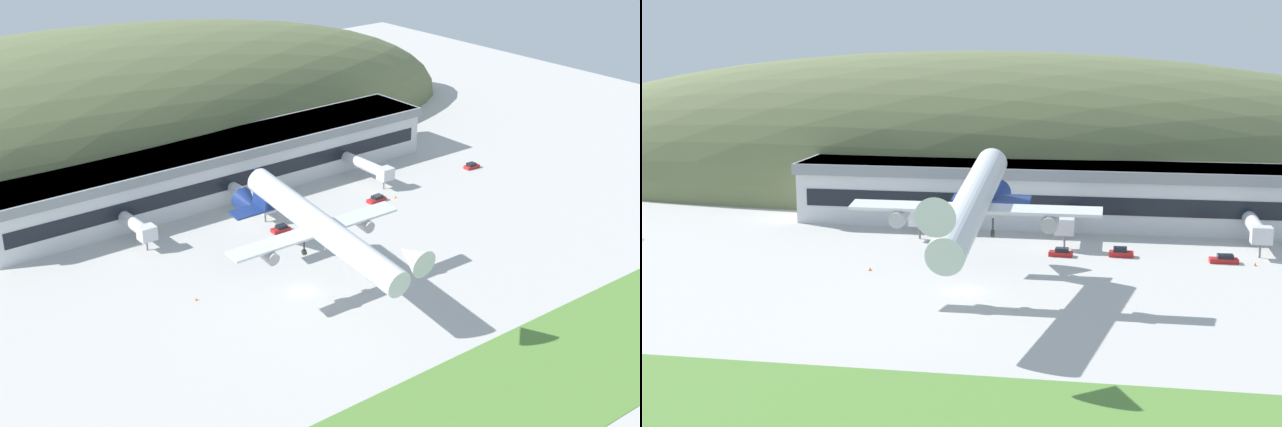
% 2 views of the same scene
% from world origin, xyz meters
% --- Properties ---
extents(ground_plane, '(346.29, 346.29, 0.00)m').
position_xyz_m(ground_plane, '(0.00, 0.00, 0.00)').
color(ground_plane, '#B7B5AF').
extents(grass_strip_foreground, '(311.66, 25.80, 0.08)m').
position_xyz_m(grass_strip_foreground, '(0.00, -45.48, 0.04)').
color(grass_strip_foreground, '#568438').
rests_on(grass_strip_foreground, ground_plane).
extents(hill_backdrop, '(260.04, 69.70, 66.74)m').
position_xyz_m(hill_backdrop, '(-13.12, 89.18, 0.00)').
color(hill_backdrop, '#667047').
rests_on(hill_backdrop, ground_plane).
extents(terminal_building, '(111.67, 16.96, 11.94)m').
position_xyz_m(terminal_building, '(13.93, 50.48, 6.77)').
color(terminal_building, silver).
rests_on(terminal_building, ground_plane).
extents(jetway_0, '(3.38, 11.66, 5.43)m').
position_xyz_m(jetway_0, '(-14.13, 36.03, 3.99)').
color(jetway_0, silver).
rests_on(jetway_0, ground_plane).
extents(jetway_1, '(3.38, 14.73, 5.43)m').
position_xyz_m(jetway_1, '(12.48, 34.38, 3.99)').
color(jetway_1, silver).
rests_on(jetway_1, ground_plane).
extents(jetway_2, '(3.38, 16.15, 5.43)m').
position_xyz_m(jetway_2, '(45.16, 33.64, 3.99)').
color(jetway_2, silver).
rests_on(jetway_2, ground_plane).
extents(cargo_airplane, '(35.53, 51.83, 12.07)m').
position_xyz_m(cargo_airplane, '(1.58, -3.17, 13.65)').
color(cargo_airplane, silver).
extents(service_car_1, '(4.07, 1.92, 1.63)m').
position_xyz_m(service_car_1, '(22.25, 25.27, 0.67)').
color(service_car_1, '#B21E1E').
rests_on(service_car_1, ground_plane).
extents(service_car_2, '(4.69, 2.13, 1.44)m').
position_xyz_m(service_car_2, '(38.89, 23.75, 0.59)').
color(service_car_2, '#B21E1E').
rests_on(service_car_2, ground_plane).
extents(service_car_3, '(4.06, 2.13, 1.42)m').
position_xyz_m(service_car_3, '(12.28, 23.88, 0.59)').
color(service_car_3, '#B21E1E').
rests_on(service_car_3, ground_plane).
extents(traffic_cone_0, '(0.52, 0.52, 0.58)m').
position_xyz_m(traffic_cone_0, '(43.64, 22.63, 0.28)').
color(traffic_cone_0, orange).
rests_on(traffic_cone_0, ground_plane).
extents(traffic_cone_1, '(0.52, 0.52, 0.58)m').
position_xyz_m(traffic_cone_1, '(-16.89, 9.08, 0.28)').
color(traffic_cone_1, orange).
rests_on(traffic_cone_1, ground_plane).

